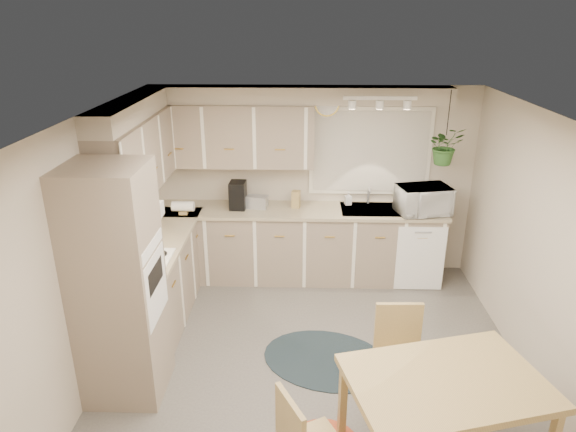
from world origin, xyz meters
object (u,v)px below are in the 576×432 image
at_px(braided_rug, 326,359).
at_px(microwave, 423,197).
at_px(dining_table, 440,427).
at_px(chair_back, 401,362).

distance_m(braided_rug, microwave, 2.32).
bearing_deg(dining_table, microwave, 81.44).
bearing_deg(dining_table, chair_back, 103.66).
bearing_deg(braided_rug, dining_table, -59.90).
height_order(dining_table, microwave, microwave).
bearing_deg(dining_table, braided_rug, 120.10).
bearing_deg(microwave, chair_back, -117.87).
bearing_deg(chair_back, dining_table, 102.15).
relative_size(chair_back, braided_rug, 0.71).
bearing_deg(microwave, braided_rug, -138.95).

